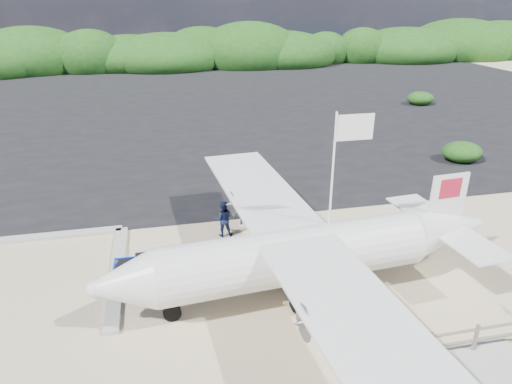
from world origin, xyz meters
The scene contains 12 objects.
ground centered at (0.00, 0.00, 0.00)m, with size 160.00×160.00×0.00m, color beige.
asphalt_apron centered at (0.00, 30.00, 0.00)m, with size 90.00×50.00×0.04m, color #B2B2B2, non-canonical shape.
walkway_pad centered at (5.50, -6.00, 0.00)m, with size 3.50×2.50×0.10m, color #B2B2B2, non-canonical shape.
vegetation_band centered at (0.00, 55.00, 0.00)m, with size 124.00×8.00×4.40m, color #B2B2B2, non-canonical shape.
fence centered at (6.00, -5.00, 0.00)m, with size 6.40×2.00×1.10m, color #B2B2B2, non-canonical shape.
baggage_cart centered at (-3.28, 0.19, 0.00)m, with size 2.57×1.47×1.28m, color blue, non-canonical shape.
flagpole centered at (2.90, -0.88, 0.00)m, with size 1.28×0.53×6.40m, color white, non-canonical shape.
signboard centered at (1.78, 0.15, 0.00)m, with size 1.76×0.17×1.45m, color #513517, non-canonical shape.
crew_a centered at (0.97, 4.46, 0.89)m, with size 0.65×0.43×1.78m, color #111A43.
crew_b centered at (-0.11, 3.62, 0.81)m, with size 0.79×0.62×1.63m, color #111A43.
crew_c centered at (1.95, 4.35, 0.98)m, with size 1.15×0.48×1.96m, color #111A43.
aircraft_large centered at (17.55, 18.46, 0.00)m, with size 16.75×16.75×5.03m, color #B2B2B2, non-canonical shape.
Camera 1 is at (-2.48, -13.85, 9.72)m, focal length 32.00 mm.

